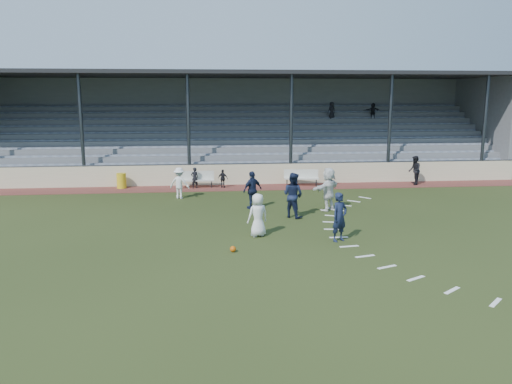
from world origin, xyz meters
The scene contains 19 objects.
ground centered at (0.00, 0.00, 0.00)m, with size 90.00×90.00×0.00m, color #283415.
cinder_track centered at (0.00, 10.50, 0.01)m, with size 34.00×2.00×0.02m, color brown.
retaining_wall centered at (0.00, 11.55, 0.60)m, with size 34.00×0.18×1.20m, color beige.
bench_left centered at (-2.59, 10.70, 0.58)m, with size 2.00×0.45×0.95m.
bench_right centered at (3.48, 10.72, 0.58)m, with size 2.03×0.67×0.95m.
trash_bin centered at (-6.82, 10.95, 0.45)m, with size 0.53×0.53×0.85m, color gold.
football centered at (-1.17, -1.35, 0.10)m, with size 0.21×0.21×0.21m, color #C4550B.
player_white_lead centered at (-0.14, 0.49, 0.82)m, with size 0.80×0.52×1.63m, color white.
player_navy_lead centered at (2.74, -0.45, 0.90)m, with size 0.65×0.43×1.79m, color #141D39.
player_navy_mid centered at (1.68, 3.27, 0.98)m, with size 0.95×0.74×1.96m, color #141D39.
player_white_wing centered at (-3.40, 7.82, 0.80)m, with size 1.03×0.59×1.60m, color white.
player_navy_wing centered at (0.10, 5.12, 0.88)m, with size 1.03×0.43×1.77m, color #141D39.
player_white_back centered at (3.53, 4.46, 0.99)m, with size 1.84×0.59×1.98m, color white.
official centered at (10.18, 10.40, 0.87)m, with size 0.83×0.65×1.70m, color black.
sub_left_near centered at (-2.69, 10.48, 0.62)m, with size 0.44×0.29×1.20m, color black.
sub_left_far centered at (-1.08, 10.56, 0.54)m, with size 0.61×0.25×1.04m, color black.
sub_right centered at (5.17, 10.62, 0.52)m, with size 0.64×0.37×0.99m, color black.
grandstand centered at (0.01, 16.26, 2.20)m, with size 34.60×9.00×6.61m.
penalty_arc centered at (4.12, 0.00, 0.01)m, with size 3.89×14.63×0.01m.
Camera 1 is at (-2.02, -17.52, 5.23)m, focal length 35.00 mm.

